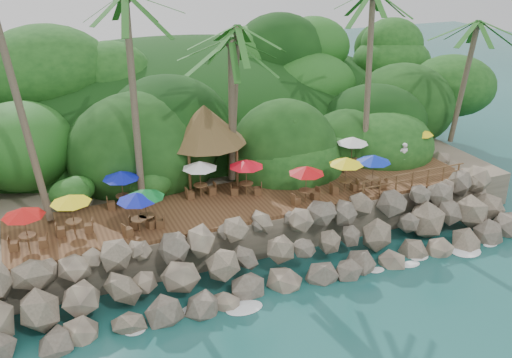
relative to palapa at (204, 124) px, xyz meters
name	(u,v)px	position (x,y,z in m)	size (l,w,h in m)	color
ground	(305,290)	(1.76, -9.29, -5.79)	(140.00, 140.00, 0.00)	#19514F
land_base	(200,158)	(1.76, 6.71, -4.74)	(32.00, 25.20, 2.10)	gray
jungle_hill	(173,140)	(1.76, 14.21, -5.79)	(44.80, 28.00, 15.40)	#143811
seawall	(288,249)	(1.76, -7.29, -4.64)	(29.00, 4.00, 2.30)	gray
terrace	(256,199)	(1.76, -3.29, -3.59)	(26.00, 5.00, 0.20)	brown
jungle_foliage	(205,177)	(1.76, 5.71, -5.79)	(44.00, 16.00, 12.00)	#143811
foam_line	(303,286)	(1.76, -8.99, -5.76)	(25.20, 0.80, 0.06)	white
palms	(258,7)	(2.96, -0.73, 6.28)	(33.57, 6.55, 13.77)	brown
palapa	(204,124)	(0.00, 0.00, 0.00)	(4.78, 4.78, 4.60)	brown
dining_clusters	(240,172)	(0.74, -3.46, -1.75)	(25.53, 5.13, 2.09)	brown
railing	(413,178)	(10.44, -5.64, -2.88)	(7.20, 0.10, 1.00)	brown
waiter	(403,156)	(11.64, -3.12, -2.62)	(0.63, 0.42, 1.74)	white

